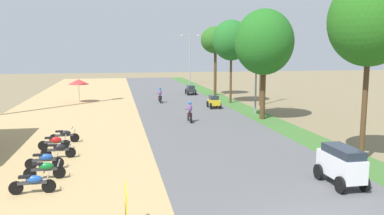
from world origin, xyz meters
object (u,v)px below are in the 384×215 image
object	(u,v)px
parked_motorbike_third	(45,159)
vendor_umbrella	(79,82)
motorbike_ahead_second	(160,95)
median_tree_fourth	(215,40)
street_signboard	(126,202)
median_tree_third	(231,40)
parked_motorbike_second	(45,169)
utility_pole_near	(261,58)
motorbike_foreground_rider	(190,112)
parked_motorbike_fourth	(59,149)
car_sedan_charcoal	(191,89)
parked_motorbike_nearest	(33,182)
parked_motorbike_fifth	(55,142)
streetlamp_near	(256,66)
streetlamp_mid	(190,55)
car_hatchback_yellow	(214,101)
median_tree_second	(264,42)
parked_motorbike_sixth	(65,135)
car_van_white	(341,164)
median_tree_nearest	(370,21)

from	to	relation	value
parked_motorbike_third	vendor_umbrella	xyz separation A→B (m)	(-0.59, 24.80, 1.75)
motorbike_ahead_second	median_tree_fourth	bearing A→B (deg)	37.97
street_signboard	median_tree_third	xyz separation A→B (m)	(11.86, 28.84, 5.62)
parked_motorbike_second	utility_pole_near	distance (m)	27.73
motorbike_foreground_rider	median_tree_fourth	bearing A→B (deg)	69.70
parked_motorbike_fourth	car_sedan_charcoal	bearing A→B (deg)	66.07
motorbike_ahead_second	parked_motorbike_nearest	bearing A→B (deg)	-106.89
parked_motorbike_third	median_tree_third	bearing A→B (deg)	53.98
parked_motorbike_fifth	median_tree_third	distance (m)	24.33
streetlamp_near	streetlamp_mid	size ratio (longest dim) A/B	0.90
car_hatchback_yellow	median_tree_second	bearing A→B (deg)	-69.65
parked_motorbike_fourth	vendor_umbrella	xyz separation A→B (m)	(-0.97, 22.91, 1.75)
parked_motorbike_fourth	motorbike_foreground_rider	world-z (taller)	motorbike_foreground_rider
parked_motorbike_sixth	utility_pole_near	xyz separation A→B (m)	(17.85, 13.73, 4.33)
utility_pole_near	car_van_white	distance (m)	24.93
car_hatchback_yellow	car_sedan_charcoal	distance (m)	11.84
parked_motorbike_fifth	streetlamp_mid	size ratio (longest dim) A/B	0.22
median_tree_fourth	motorbike_ahead_second	xyz separation A→B (m)	(-7.64, -5.96, -6.03)
parked_motorbike_sixth	car_van_white	world-z (taller)	car_van_white
parked_motorbike_fifth	car_van_white	bearing A→B (deg)	-33.82
streetlamp_mid	car_hatchback_yellow	bearing A→B (deg)	-95.80
motorbike_ahead_second	median_tree_third	bearing A→B (deg)	-10.34
parked_motorbike_second	parked_motorbike_sixth	world-z (taller)	same
streetlamp_near	motorbike_ahead_second	distance (m)	12.18
parked_motorbike_fifth	vendor_umbrella	distance (m)	21.13
parked_motorbike_sixth	motorbike_foreground_rider	distance (m)	10.34
vendor_umbrella	streetlamp_near	bearing A→B (deg)	-33.93
parked_motorbike_fourth	median_tree_fourth	world-z (taller)	median_tree_fourth
car_hatchback_yellow	motorbike_foreground_rider	xyz separation A→B (m)	(-3.71, -6.95, 0.11)
median_tree_second	car_sedan_charcoal	bearing A→B (deg)	97.86
parked_motorbike_nearest	parked_motorbike_fifth	world-z (taller)	same
utility_pole_near	street_signboard	bearing A→B (deg)	-118.34
parked_motorbike_third	streetlamp_near	distance (m)	21.25
parked_motorbike_nearest	streetlamp_near	world-z (taller)	streetlamp_near
parked_motorbike_third	median_tree_second	distance (m)	19.77
street_signboard	car_hatchback_yellow	size ratio (longest dim) A/B	0.75
parked_motorbike_third	motorbike_ahead_second	bearing A→B (deg)	70.56
parked_motorbike_fifth	parked_motorbike_sixth	size ratio (longest dim) A/B	1.00
streetlamp_near	vendor_umbrella	bearing A→B (deg)	146.07
median_tree_nearest	streetlamp_mid	world-z (taller)	median_tree_nearest
street_signboard	streetlamp_near	size ratio (longest dim) A/B	0.20
parked_motorbike_fifth	median_tree_second	distance (m)	18.00
car_hatchback_yellow	motorbike_ahead_second	world-z (taller)	motorbike_ahead_second
vendor_umbrella	median_tree_third	world-z (taller)	median_tree_third
parked_motorbike_second	streetlamp_mid	size ratio (longest dim) A/B	0.22
utility_pole_near	car_hatchback_yellow	distance (m)	6.87
median_tree_nearest	car_van_white	distance (m)	7.51
median_tree_third	car_sedan_charcoal	xyz separation A→B (m)	(-2.83, 8.32, -5.99)
median_tree_second	streetlamp_mid	xyz separation A→B (m)	(0.38, 34.75, -1.53)
median_tree_third	car_sedan_charcoal	bearing A→B (deg)	108.77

